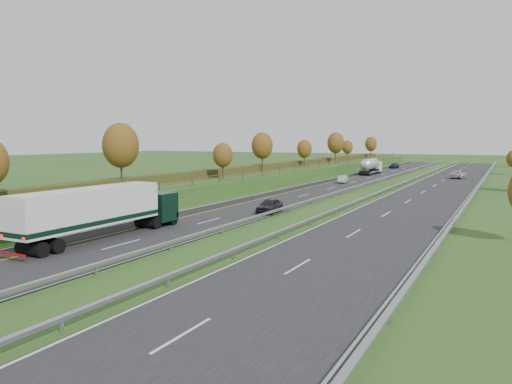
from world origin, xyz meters
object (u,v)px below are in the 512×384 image
box_lorry (100,210)px  car_oncoming (458,175)px  road_tanker (371,166)px  car_silver_mid (343,179)px  car_small_far (394,166)px  car_dark_near (270,206)px

box_lorry → car_oncoming: (18.69, 77.58, -1.55)m
box_lorry → road_tanker: bearing=89.8°
box_lorry → road_tanker: (0.27, 81.54, -0.47)m
box_lorry → road_tanker: size_ratio=1.45×
road_tanker → car_silver_mid: size_ratio=2.87×
road_tanker → car_silver_mid: (1.19, -24.21, -1.18)m
car_silver_mid → car_small_far: 49.61m
box_lorry → car_silver_mid: size_ratio=4.16×
car_dark_near → car_small_far: size_ratio=0.94×
car_silver_mid → car_oncoming: 26.59m
car_silver_mid → car_oncoming: size_ratio=0.73×
box_lorry → car_small_far: bearing=89.9°
car_dark_near → car_oncoming: bearing=72.7°
car_dark_near → car_silver_mid: size_ratio=1.13×
box_lorry → car_oncoming: 79.81m
car_dark_near → car_oncoming: (13.19, 58.92, -0.01)m
car_dark_near → road_tanker: bearing=90.0°
road_tanker → car_silver_mid: road_tanker is taller
road_tanker → car_dark_near: bearing=-85.2°
box_lorry → car_dark_near: 19.52m
car_small_far → car_oncoming: (18.52, -29.34, 0.06)m
car_dark_near → car_silver_mid: bearing=91.2°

